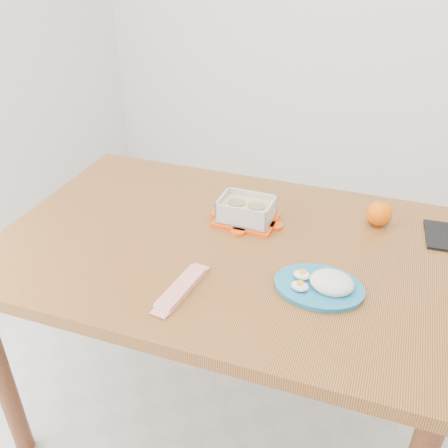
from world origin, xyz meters
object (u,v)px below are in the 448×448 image
at_px(food_container, 246,211).
at_px(rice_plate, 323,284).
at_px(dining_table, 224,266).
at_px(orange_fruit, 379,213).
at_px(smartphone, 439,236).

bearing_deg(food_container, rice_plate, -40.06).
bearing_deg(dining_table, orange_fruit, 30.83).
height_order(dining_table, food_container, food_container).
height_order(orange_fruit, smartphone, orange_fruit).
relative_size(dining_table, rice_plate, 5.60).
height_order(dining_table, orange_fruit, orange_fruit).
xyz_separation_m(dining_table, orange_fruit, (0.38, 0.30, 0.13)).
distance_m(dining_table, rice_plate, 0.35).
relative_size(orange_fruit, smartphone, 0.49).
xyz_separation_m(orange_fruit, rice_plate, (-0.05, -0.38, -0.02)).
distance_m(orange_fruit, rice_plate, 0.39).
bearing_deg(dining_table, smartphone, 21.71).
xyz_separation_m(dining_table, food_container, (0.01, 0.13, 0.13)).
distance_m(food_container, orange_fruit, 0.40).
bearing_deg(food_container, dining_table, -100.48).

